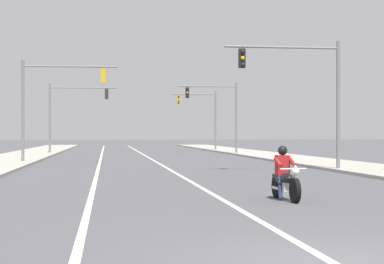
{
  "coord_description": "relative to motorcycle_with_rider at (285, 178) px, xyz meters",
  "views": [
    {
      "loc": [
        -3.13,
        -9.61,
        1.78
      ],
      "look_at": [
        0.65,
        21.46,
        1.86
      ],
      "focal_mm": 65.58,
      "sensor_mm": 36.0,
      "label": 1
    }
  ],
  "objects": [
    {
      "name": "traffic_signal_mid_left",
      "position": [
        -8.0,
        44.3,
        3.58
      ],
      "size": [
        5.94,
        0.46,
        6.2
      ],
      "color": "slate",
      "rests_on": "ground"
    },
    {
      "name": "traffic_signal_near_right",
      "position": [
        4.57,
        13.86,
        3.56
      ],
      "size": [
        5.61,
        0.48,
        6.2
      ],
      "color": "slate",
      "rests_on": "ground"
    },
    {
      "name": "traffic_signal_mid_right",
      "position": [
        4.89,
        41.15,
        3.52
      ],
      "size": [
        5.09,
        0.37,
        6.2
      ],
      "color": "slate",
      "rests_on": "ground"
    },
    {
      "name": "lane_stripe_left",
      "position": [
        -5.19,
        36.28,
        -0.58
      ],
      "size": [
        0.16,
        100.0,
        0.01
      ],
      "primitive_type": "cube",
      "color": "beige",
      "rests_on": "ground"
    },
    {
      "name": "motorcycle_with_rider",
      "position": [
        0.0,
        0.0,
        0.0
      ],
      "size": [
        0.7,
        2.19,
        1.46
      ],
      "color": "black",
      "rests_on": "ground"
    },
    {
      "name": "ground_plane",
      "position": [
        -1.61,
        -8.72,
        -0.59
      ],
      "size": [
        400.0,
        400.0,
        0.0
      ],
      "primitive_type": "plane",
      "color": "#47474C"
    },
    {
      "name": "traffic_signal_near_left",
      "position": [
        -8.08,
        24.58,
        3.56
      ],
      "size": [
        5.75,
        0.4,
        6.2
      ],
      "color": "slate",
      "rests_on": "ground"
    },
    {
      "name": "lane_stripe_center",
      "position": [
        -1.65,
        36.28,
        -0.58
      ],
      "size": [
        0.16,
        100.0,
        0.01
      ],
      "primitive_type": "cube",
      "color": "beige",
      "rests_on": "ground"
    },
    {
      "name": "sidewalk_kerb_left",
      "position": [
        -11.17,
        31.28,
        -0.52
      ],
      "size": [
        4.4,
        110.0,
        0.14
      ],
      "primitive_type": "cube",
      "color": "#9E998E",
      "rests_on": "ground"
    },
    {
      "name": "traffic_signal_far_right",
      "position": [
        5.13,
        53.34,
        3.49
      ],
      "size": [
        4.58,
        0.45,
        6.2
      ],
      "color": "slate",
      "rests_on": "ground"
    },
    {
      "name": "sidewalk_kerb_right",
      "position": [
        7.95,
        31.28,
        -0.52
      ],
      "size": [
        4.4,
        110.0,
        0.14
      ],
      "primitive_type": "cube",
      "color": "#9E998E",
      "rests_on": "ground"
    }
  ]
}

